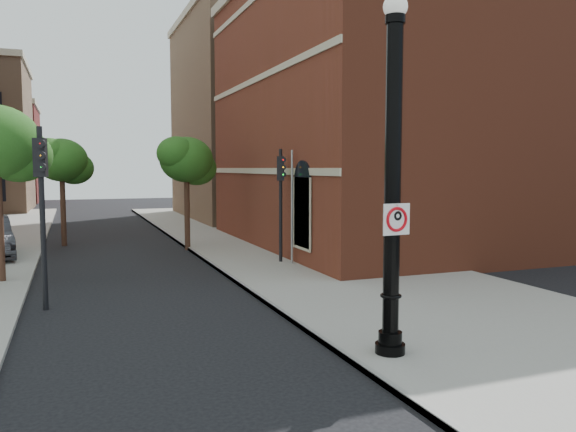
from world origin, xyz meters
name	(u,v)px	position (x,y,z in m)	size (l,w,h in m)	color
ground	(239,371)	(0.00, 0.00, 0.00)	(120.00, 120.00, 0.00)	black
sidewalk_right	(317,261)	(6.00, 10.00, 0.06)	(8.00, 60.00, 0.12)	gray
curb_edge	(217,268)	(2.05, 10.00, 0.07)	(0.10, 60.00, 0.14)	gray
brick_wall_building	(467,116)	(16.00, 14.00, 6.26)	(22.30, 16.30, 12.50)	brown
bg_building_tan_b	(330,124)	(16.00, 30.00, 7.00)	(22.00, 14.00, 14.00)	#977052
lamppost	(392,195)	(2.85, -0.44, 3.12)	(0.57, 0.57, 6.75)	black
no_parking_sign	(397,219)	(2.84, -0.61, 2.69)	(0.58, 0.09, 0.58)	white
traffic_signal_left	(41,187)	(-3.42, 5.96, 3.14)	(0.34, 0.40, 4.67)	black
traffic_signal_right	(281,187)	(4.56, 10.13, 2.92)	(0.35, 0.38, 4.33)	black
utility_pole	(292,209)	(4.80, 9.61, 2.14)	(0.09, 0.09, 4.28)	#999999
street_tree_b	(62,161)	(-3.08, 18.61, 3.93)	(2.77, 2.50, 4.99)	black
street_tree_c	(187,161)	(2.05, 15.24, 3.93)	(2.77, 2.50, 4.99)	black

